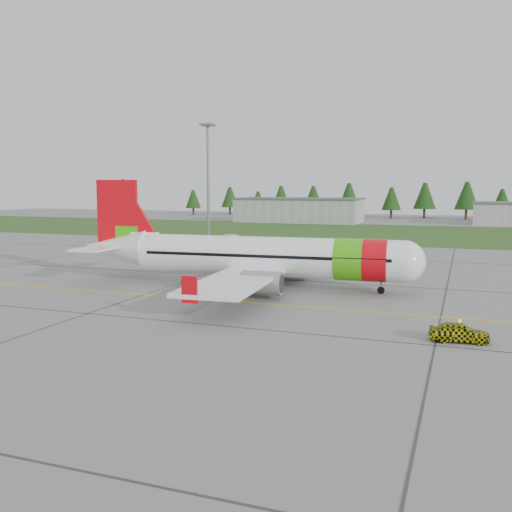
% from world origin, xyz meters
% --- Properties ---
extents(ground, '(320.00, 320.00, 0.00)m').
position_xyz_m(ground, '(0.00, 0.00, 0.00)').
color(ground, gray).
rests_on(ground, ground).
extents(aircraft, '(33.52, 30.94, 10.15)m').
position_xyz_m(aircraft, '(-6.75, 14.98, 2.93)').
color(aircraft, white).
rests_on(aircraft, ground).
extents(follow_me_car, '(1.41, 1.60, 3.61)m').
position_xyz_m(follow_me_car, '(11.33, 1.44, 1.80)').
color(follow_me_car, '#D9D80C').
rests_on(follow_me_car, ground).
extents(service_van, '(2.16, 2.11, 4.89)m').
position_xyz_m(service_van, '(-24.99, 50.62, 2.45)').
color(service_van, silver).
rests_on(service_van, ground).
extents(grass_strip, '(320.00, 50.00, 0.03)m').
position_xyz_m(grass_strip, '(0.00, 82.00, 0.01)').
color(grass_strip, '#30561E').
rests_on(grass_strip, ground).
extents(taxi_guideline, '(120.00, 0.25, 0.02)m').
position_xyz_m(taxi_guideline, '(0.00, 8.00, 0.01)').
color(taxi_guideline, gold).
rests_on(taxi_guideline, ground).
extents(hangar_west, '(32.00, 14.00, 6.00)m').
position_xyz_m(hangar_west, '(-30.00, 110.00, 3.00)').
color(hangar_west, '#A8A8A3').
rests_on(hangar_west, ground).
extents(floodlight_mast, '(0.50, 0.50, 20.00)m').
position_xyz_m(floodlight_mast, '(-32.00, 58.00, 10.00)').
color(floodlight_mast, slate).
rests_on(floodlight_mast, ground).
extents(treeline, '(160.00, 8.00, 10.00)m').
position_xyz_m(treeline, '(0.00, 138.00, 5.00)').
color(treeline, '#1C3F14').
rests_on(treeline, ground).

